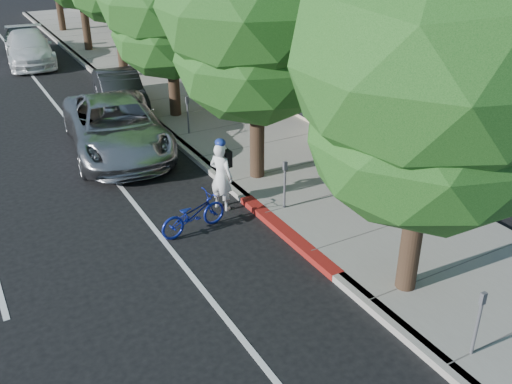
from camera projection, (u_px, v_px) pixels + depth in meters
ground at (311, 256)px, 12.62m from camera, size 120.00×120.00×0.00m
sidewalk at (235, 126)px, 19.82m from camera, size 4.60×56.00×0.15m
curb at (174, 138)px, 18.81m from camera, size 0.30×56.00×0.15m
curb_red_segment at (287, 233)px, 13.37m from camera, size 0.32×4.00×0.15m
street_tree_0 at (437, 65)px, 9.39m from camera, size 5.09×5.09×7.61m
street_tree_1 at (257, 9)px, 14.02m from camera, size 5.06×5.06×7.71m
street_tree_2 at (168, 0)px, 18.93m from camera, size 4.66×4.66×6.85m
cyclist at (221, 176)px, 14.25m from camera, size 0.68×0.77×1.78m
bicycle at (193, 214)px, 13.41m from camera, size 1.82×0.89×0.92m
silver_suv at (116, 126)px, 17.65m from camera, size 3.44×6.23×1.65m
dark_sedan at (120, 91)px, 21.44m from camera, size 2.02×4.43×1.41m
white_pickup at (29, 48)px, 27.64m from camera, size 2.58×5.36×1.50m
dark_suv_far at (23, 42)px, 29.02m from camera, size 2.11×4.42×1.46m
pedestrian at (213, 72)px, 22.63m from camera, size 1.06×0.95×1.78m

